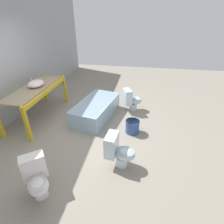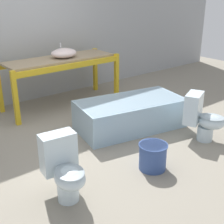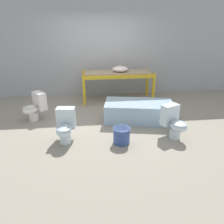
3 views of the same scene
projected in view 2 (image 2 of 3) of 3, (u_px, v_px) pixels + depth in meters
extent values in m
plane|color=gray|center=(74.00, 133.00, 4.58)|extent=(12.00, 12.00, 0.00)
cube|color=#9EA0A3|center=(12.00, 12.00, 5.29)|extent=(10.80, 0.08, 3.20)
cube|color=gold|center=(16.00, 99.00, 4.72)|extent=(0.07, 0.07, 0.86)
cube|color=gold|center=(116.00, 77.00, 5.87)|extent=(0.07, 0.07, 0.86)
cube|color=gold|center=(95.00, 70.00, 6.36)|extent=(0.07, 0.07, 0.86)
cube|color=gold|center=(70.00, 66.00, 5.16)|extent=(1.99, 0.06, 0.09)
cube|color=gold|center=(51.00, 59.00, 5.66)|extent=(1.99, 0.06, 0.09)
cube|color=#998466|center=(60.00, 59.00, 5.39)|extent=(1.92, 0.61, 0.04)
ellipsoid|color=silver|center=(64.00, 53.00, 5.36)|extent=(0.45, 0.37, 0.16)
cylinder|color=silver|center=(60.00, 45.00, 5.39)|extent=(0.02, 0.02, 0.08)
cube|color=#99B7CC|center=(130.00, 114.00, 4.69)|extent=(1.70, 1.08, 0.44)
cube|color=#829CAD|center=(130.00, 106.00, 4.64)|extent=(1.61, 0.98, 0.18)
cylinder|color=silver|center=(68.00, 191.00, 3.12)|extent=(0.22, 0.22, 0.21)
ellipsoid|color=silver|center=(70.00, 178.00, 3.00)|extent=(0.33, 0.40, 0.20)
ellipsoid|color=#9FAFB7|center=(70.00, 172.00, 2.97)|extent=(0.31, 0.38, 0.03)
cube|color=silver|center=(58.00, 152.00, 3.14)|extent=(0.37, 0.23, 0.42)
cylinder|color=silver|center=(205.00, 133.00, 4.35)|extent=(0.22, 0.22, 0.21)
ellipsoid|color=silver|center=(211.00, 122.00, 4.25)|extent=(0.41, 0.45, 0.20)
ellipsoid|color=#9FAFB7|center=(212.00, 117.00, 4.22)|extent=(0.39, 0.43, 0.03)
cube|color=silver|center=(193.00, 108.00, 4.30)|extent=(0.40, 0.32, 0.42)
cylinder|color=#334C8C|center=(153.00, 156.00, 3.64)|extent=(0.32, 0.32, 0.32)
cylinder|color=#334C8C|center=(153.00, 145.00, 3.59)|extent=(0.34, 0.34, 0.02)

